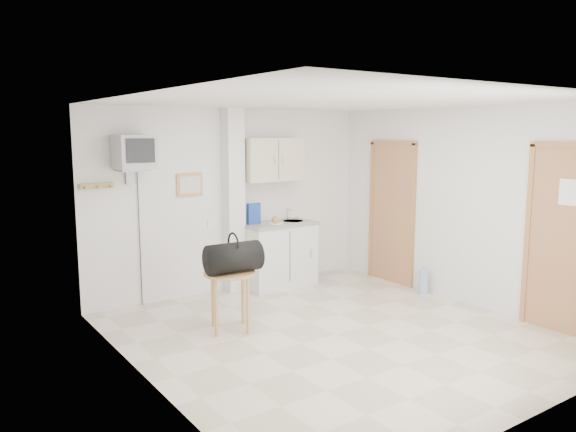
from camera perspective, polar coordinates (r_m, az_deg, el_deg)
ground at (r=6.27m, az=4.89°, el=-11.89°), size 4.50×4.50×0.00m
room_envelope at (r=6.13m, az=6.26°, el=2.44°), size 4.24×4.54×2.55m
kitchenette at (r=7.94m, az=-1.12°, el=-1.46°), size 1.03×0.58×2.10m
crt_television at (r=6.93m, az=-15.36°, el=6.19°), size 0.44×0.45×2.15m
round_table at (r=6.24m, az=-5.95°, el=-6.55°), size 0.57×0.57×0.66m
duffel_bag at (r=6.15m, az=-5.56°, el=-4.20°), size 0.61×0.36×0.45m
water_bottle at (r=7.89m, az=13.64°, el=-6.50°), size 0.12×0.12×0.37m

